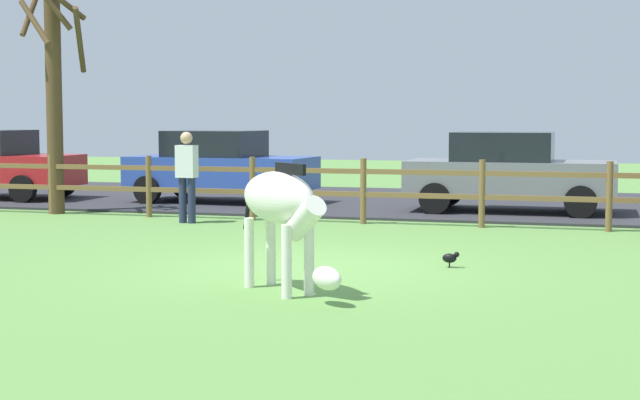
# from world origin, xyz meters

# --- Properties ---
(ground_plane) EXTENTS (60.00, 60.00, 0.00)m
(ground_plane) POSITION_xyz_m (0.00, 0.00, 0.00)
(ground_plane) COLOR #5B8C42
(parking_asphalt) EXTENTS (28.00, 7.40, 0.05)m
(parking_asphalt) POSITION_xyz_m (0.00, 9.30, 0.03)
(parking_asphalt) COLOR #2D2D33
(parking_asphalt) RESTS_ON ground_plane
(paddock_fence) EXTENTS (21.11, 0.11, 1.17)m
(paddock_fence) POSITION_xyz_m (-0.50, 5.00, 0.67)
(paddock_fence) COLOR brown
(paddock_fence) RESTS_ON ground_plane
(bare_tree) EXTENTS (1.32, 1.38, 4.77)m
(bare_tree) POSITION_xyz_m (-6.75, 5.08, 2.46)
(bare_tree) COLOR #513A23
(bare_tree) RESTS_ON ground_plane
(zebra) EXTENTS (1.58, 1.42, 1.41)m
(zebra) POSITION_xyz_m (0.25, -1.81, 0.93)
(zebra) COLOR white
(zebra) RESTS_ON ground_plane
(crow_on_grass) EXTENTS (0.22, 0.10, 0.20)m
(crow_on_grass) POSITION_xyz_m (1.74, 0.43, 0.13)
(crow_on_grass) COLOR black
(crow_on_grass) RESTS_ON ground_plane
(parked_car_blue) EXTENTS (4.09, 2.06, 1.56)m
(parked_car_blue) POSITION_xyz_m (-4.41, 7.86, 0.84)
(parked_car_blue) COLOR #2D4CAD
(parked_car_blue) RESTS_ON parking_asphalt
(parked_car_grey) EXTENTS (4.01, 1.89, 1.56)m
(parked_car_grey) POSITION_xyz_m (1.83, 7.47, 0.84)
(parked_car_grey) COLOR slate
(parked_car_grey) RESTS_ON parking_asphalt
(visitor_left_of_tree) EXTENTS (0.37, 0.24, 1.64)m
(visitor_left_of_tree) POSITION_xyz_m (-3.57, 4.25, 0.91)
(visitor_left_of_tree) COLOR #232847
(visitor_left_of_tree) RESTS_ON ground_plane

